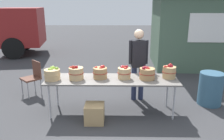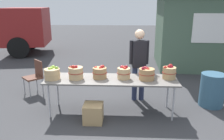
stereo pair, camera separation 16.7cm
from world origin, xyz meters
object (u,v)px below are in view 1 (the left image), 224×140
Objects in this scene: apple_basket_red_1 at (100,73)px; vendor_adult at (138,59)px; folding_chair at (33,75)px; produce_crate at (95,113)px; apple_basket_green_0 at (52,74)px; apple_basket_red_0 at (76,73)px; apple_basket_red_2 at (124,73)px; apple_basket_red_4 at (169,72)px; apple_basket_red_3 at (147,73)px; trash_barrel at (210,89)px; market_table at (112,80)px.

apple_basket_red_1 is 1.07m from vendor_adult.
folding_chair reaches higher than produce_crate.
apple_basket_red_0 is (0.48, 0.03, 0.01)m from apple_basket_green_0.
apple_basket_red_0 is 0.49m from apple_basket_red_1.
apple_basket_green_0 is 0.20× the size of vendor_adult.
folding_chair is (-2.24, 0.93, -0.37)m from apple_basket_red_2.
apple_basket_red_4 is 3.31m from folding_chair.
apple_basket_red_3 is at bearing 1.35° from apple_basket_red_0.
apple_basket_red_3 is 1.32m from produce_crate.
apple_basket_red_0 is at bearing 24.14° from vendor_adult.
trash_barrel is at bearing 11.95° from apple_basket_red_2.
apple_basket_red_3 is 1.10× the size of apple_basket_red_4.
apple_basket_red_2 is 0.33× the size of folding_chair.
market_table is at bearing 179.49° from apple_basket_red_3.
apple_basket_red_3 is 0.89× the size of produce_crate.
vendor_adult is (0.84, 0.66, 0.12)m from apple_basket_red_1.
apple_basket_green_0 is at bearing -171.46° from trash_barrel.
market_table and trash_barrel have the same top height.
market_table is 2.21m from folding_chair.
market_table is 1.60× the size of vendor_adult.
trash_barrel is at bearing 9.33° from apple_basket_red_0.
market_table is 9.56× the size of apple_basket_red_2.
apple_basket_red_4 is (1.42, 0.04, 0.02)m from apple_basket_red_1.
apple_basket_green_0 reaches higher than folding_chair.
vendor_adult reaches higher than folding_chair.
apple_basket_red_1 reaches higher than apple_basket_red_2.
apple_basket_red_2 reaches higher than produce_crate.
produce_crate is (-0.58, -0.46, -0.69)m from apple_basket_red_2.
vendor_adult is at bearing 50.46° from produce_crate.
apple_basket_red_4 reaches higher than apple_basket_green_0.
vendor_adult is (-0.12, 0.70, 0.12)m from apple_basket_red_3.
apple_basket_red_0 reaches higher than apple_basket_green_0.
vendor_adult is at bearing 171.59° from trash_barrel.
apple_basket_green_0 is 1.46m from apple_basket_red_2.
produce_crate is at bearing 4.92° from folding_chair.
apple_basket_green_0 is 0.44× the size of trash_barrel.
vendor_adult reaches higher than apple_basket_red_0.
apple_basket_red_2 is 2.09m from trash_barrel.
apple_basket_green_0 is 1.18× the size of apple_basket_red_2.
apple_basket_red_3 is (1.44, 0.03, -0.01)m from apple_basket_red_0.
apple_basket_red_0 is 0.90m from produce_crate.
apple_basket_red_3 reaches higher than apple_basket_red_1.
trash_barrel is (2.48, 0.41, -0.50)m from apple_basket_red_1.
folding_chair is (-1.26, 0.99, -0.37)m from apple_basket_red_0.
apple_basket_red_2 is at bearing 175.96° from apple_basket_red_3.
apple_basket_green_0 is 2.39m from apple_basket_red_4.
market_table is 7.29× the size of produce_crate.
apple_basket_red_2 is 0.76× the size of produce_crate.
trash_barrel is (1.99, 0.42, -0.50)m from apple_basket_red_2.
apple_basket_green_0 is at bearing -176.20° from apple_basket_red_2.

